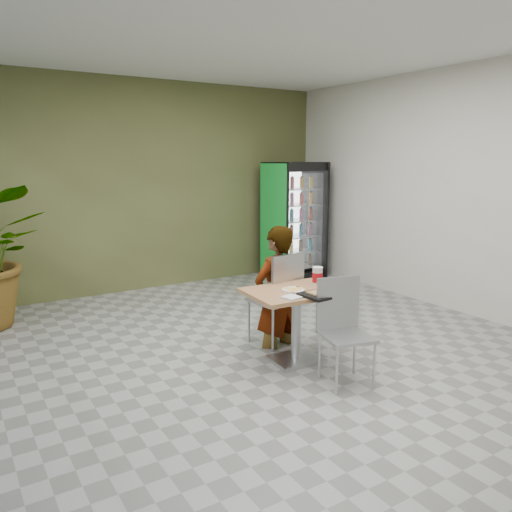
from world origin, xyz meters
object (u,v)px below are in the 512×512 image
(seated_woman, at_px, (276,299))
(cafeteria_tray, at_px, (324,294))
(soda_cup, at_px, (317,276))
(dining_table, at_px, (296,310))
(chair_far, at_px, (281,292))
(chair_near, at_px, (342,322))
(beverage_fridge, at_px, (295,221))

(seated_woman, distance_m, cafeteria_tray, 0.85)
(soda_cup, bearing_deg, dining_table, -173.71)
(dining_table, height_order, seated_woman, seated_woman)
(chair_far, height_order, chair_near, chair_far)
(chair_near, distance_m, soda_cup, 0.68)
(chair_near, xyz_separation_m, beverage_fridge, (2.07, 3.55, 0.42))
(seated_woman, xyz_separation_m, soda_cup, (0.17, -0.48, 0.33))
(chair_far, distance_m, chair_near, 1.02)
(soda_cup, xyz_separation_m, cafeteria_tray, (-0.19, -0.33, -0.08))
(seated_woman, relative_size, cafeteria_tray, 3.82)
(soda_cup, distance_m, cafeteria_tray, 0.39)
(chair_far, height_order, cafeteria_tray, chair_far)
(chair_near, height_order, cafeteria_tray, chair_near)
(chair_far, xyz_separation_m, soda_cup, (0.16, -0.42, 0.24))
(soda_cup, bearing_deg, chair_far, 110.33)
(dining_table, bearing_deg, seated_woman, 78.11)
(cafeteria_tray, bearing_deg, dining_table, 106.82)
(dining_table, relative_size, chair_far, 0.99)
(dining_table, distance_m, beverage_fridge, 3.72)
(soda_cup, bearing_deg, beverage_fridge, 57.39)
(chair_far, xyz_separation_m, cafeteria_tray, (-0.03, -0.76, 0.16))
(soda_cup, relative_size, beverage_fridge, 0.10)
(chair_near, bearing_deg, soda_cup, 87.97)
(dining_table, xyz_separation_m, seated_woman, (0.11, 0.51, -0.03))
(soda_cup, bearing_deg, seated_woman, 109.92)
(seated_woman, distance_m, soda_cup, 0.61)
(cafeteria_tray, relative_size, beverage_fridge, 0.22)
(chair_near, height_order, seated_woman, seated_woman)
(beverage_fridge, bearing_deg, cafeteria_tray, -126.91)
(chair_far, bearing_deg, chair_near, 79.48)
(chair_far, xyz_separation_m, seated_woman, (-0.02, 0.06, -0.09))
(chair_near, bearing_deg, dining_table, 115.26)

